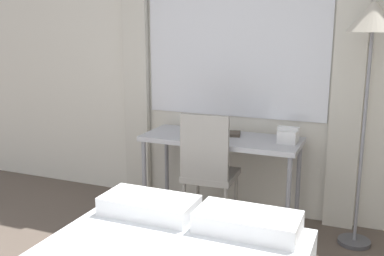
{
  "coord_description": "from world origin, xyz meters",
  "views": [
    {
      "loc": [
        1.42,
        -0.62,
        1.62
      ],
      "look_at": [
        0.18,
        2.36,
        0.88
      ],
      "focal_mm": 42.0,
      "sensor_mm": 36.0,
      "label": 1
    }
  ],
  "objects": [
    {
      "name": "wall_back_with_window",
      "position": [
        0.03,
        3.1,
        1.35
      ],
      "size": [
        5.64,
        0.13,
        2.7
      ],
      "color": "silver",
      "rests_on": "ground_plane"
    },
    {
      "name": "desk",
      "position": [
        0.27,
        2.76,
        0.67
      ],
      "size": [
        1.29,
        0.52,
        0.73
      ],
      "color": "#B2B2B7",
      "rests_on": "ground_plane"
    },
    {
      "name": "desk_chair",
      "position": [
        0.24,
        2.54,
        0.54
      ],
      "size": [
        0.42,
        0.42,
        0.97
      ],
      "rotation": [
        0.0,
        0.0,
        0.05
      ],
      "color": "gray",
      "rests_on": "ground_plane"
    },
    {
      "name": "standing_lamp",
      "position": [
        1.36,
        2.76,
        1.57
      ],
      "size": [
        0.36,
        0.36,
        1.8
      ],
      "color": "#4C4C51",
      "rests_on": "ground_plane"
    },
    {
      "name": "telephone",
      "position": [
        0.81,
        2.8,
        0.79
      ],
      "size": [
        0.16,
        0.18,
        0.12
      ],
      "color": "white",
      "rests_on": "desk"
    },
    {
      "name": "book",
      "position": [
        0.27,
        2.84,
        0.75
      ],
      "size": [
        0.31,
        0.22,
        0.02
      ],
      "rotation": [
        0.0,
        0.0,
        0.25
      ],
      "color": "#4C4238",
      "rests_on": "desk"
    }
  ]
}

